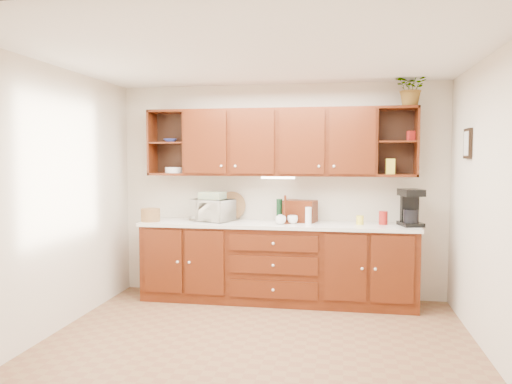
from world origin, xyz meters
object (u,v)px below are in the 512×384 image
at_px(microwave, 212,210).
at_px(potted_plant, 412,88).
at_px(coffee_maker, 411,208).
at_px(bread_box, 300,211).

xyz_separation_m(microwave, potted_plant, (2.31, 0.04, 1.42)).
relative_size(coffee_maker, potted_plant, 1.04).
relative_size(bread_box, potted_plant, 0.92).
bearing_deg(bread_box, coffee_maker, 7.74).
bearing_deg(microwave, coffee_maker, 21.53).
bearing_deg(potted_plant, bread_box, 177.20).
relative_size(bread_box, coffee_maker, 0.89).
bearing_deg(coffee_maker, potted_plant, 77.77).
distance_m(microwave, bread_box, 1.06).
bearing_deg(microwave, bread_box, 27.65).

